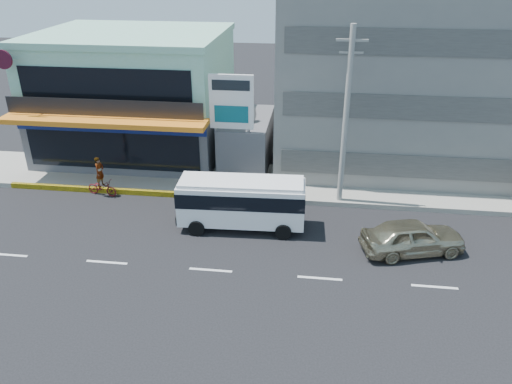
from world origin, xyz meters
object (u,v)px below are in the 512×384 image
concrete_building (407,57)px  motorcycle_rider (101,183)px  minibus (242,200)px  sedan (413,237)px  utility_pole_near (346,118)px  billboard (232,108)px  satellite_dish (245,121)px  shop_building (137,98)px

concrete_building → motorcycle_rider: 20.74m
minibus → sedan: size_ratio=1.34×
concrete_building → utility_pole_near: 8.79m
concrete_building → billboard: (-10.50, -5.80, -2.07)m
concrete_building → motorcycle_rider: bearing=-155.5°
utility_pole_near → billboard: bearing=164.5°
utility_pole_near → satellite_dish: bearing=149.0°
sedan → billboard: bearing=41.1°
billboard → utility_pole_near: 6.75m
satellite_dish → motorcycle_rider: (-8.02, -4.20, -2.78)m
sedan → motorcycle_rider: 17.85m
shop_building → satellite_dish: 8.54m
utility_pole_near → sedan: (3.37, -4.65, -4.31)m
shop_building → sedan: (17.37, -11.20, -3.15)m
satellite_dish → minibus: 7.24m
shop_building → concrete_building: concrete_building is taller
concrete_building → minibus: size_ratio=2.42×
concrete_building → billboard: concrete_building is taller
concrete_building → minibus: (-9.17, -10.93, -5.37)m
billboard → motorcycle_rider: 8.90m
satellite_dish → utility_pole_near: 7.17m
billboard → motorcycle_rider: size_ratio=2.85×
minibus → sedan: bearing=-8.8°
shop_building → sedan: shop_building is taller
billboard → sedan: size_ratio=1.39×
shop_building → billboard: (7.50, -4.75, 0.93)m
shop_building → billboard: shop_building is taller
concrete_building → billboard: 12.17m
billboard → utility_pole_near: size_ratio=0.69×
sedan → motorcycle_rider: size_ratio=2.04×
concrete_building → utility_pole_near: (-4.00, -7.60, -1.85)m
shop_building → motorcycle_rider: size_ratio=5.11×
minibus → motorcycle_rider: (-8.85, 2.73, -0.83)m
utility_pole_near → sedan: size_ratio=2.02×
motorcycle_rider → billboard: bearing=17.7°
shop_building → minibus: shop_building is taller
utility_pole_near → motorcycle_rider: (-14.02, -0.60, -4.35)m
sedan → motorcycle_rider: bearing=61.1°
shop_building → sedan: size_ratio=2.50×
concrete_building → motorcycle_rider: size_ratio=6.60×
minibus → sedan: 8.67m
satellite_dish → billboard: billboard is taller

